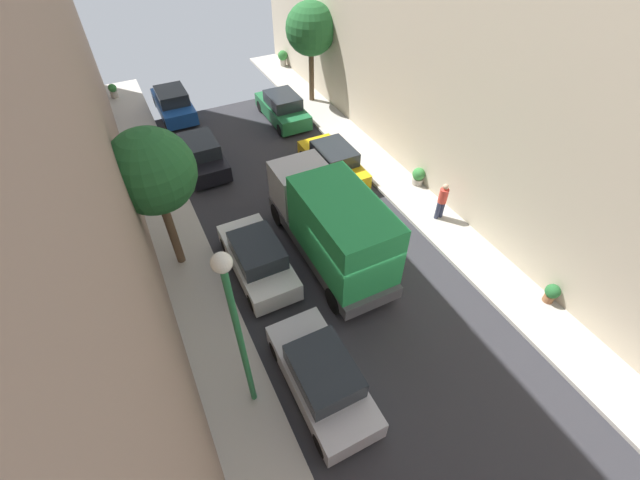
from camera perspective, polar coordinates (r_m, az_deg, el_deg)
The scene contains 19 objects.
ground at distance 15.18m, azimuth 4.52°, elevation -6.79°, with size 32.00×32.00×0.00m, color #2D2D33.
sidewalk_left at distance 14.15m, azimuth -13.78°, elevation -13.52°, with size 2.00×44.00×0.15m, color #B7B2A8.
sidewalk_right at distance 17.52m, azimuth 18.82°, elevation -0.56°, with size 2.00×44.00×0.15m, color #B7B2A8.
building_right at distance 17.01m, azimuth 35.66°, elevation 21.56°, with size 6.00×44.00×14.56m, color beige.
parked_car_left_1 at distance 12.46m, azimuth 0.28°, elevation -18.22°, with size 1.78×4.20×1.57m.
parked_car_left_2 at distance 15.33m, azimuth -8.54°, elevation -2.50°, with size 1.78×4.20×1.57m.
parked_car_left_3 at distance 21.35m, azimuth -16.01°, elevation 11.25°, with size 1.78×4.20×1.57m.
parked_car_left_4 at distance 26.58m, azimuth -19.45°, elevation 17.23°, with size 1.78×4.20×1.57m.
parked_car_right_1 at distance 19.99m, azimuth 1.80°, elevation 10.64°, with size 1.78×4.20×1.57m.
parked_car_right_2 at distance 24.78m, azimuth -5.15°, elevation 17.56°, with size 1.78×4.20×1.57m.
delivery_truck at distance 14.92m, azimuth 1.54°, elevation 2.22°, with size 2.26×6.60×3.38m.
pedestrian at distance 17.82m, azimuth 16.42°, elevation 5.30°, with size 0.40×0.36×1.72m.
street_tree_0 at distance 14.25m, azimuth -22.05°, elevation 8.61°, with size 2.80×2.80×5.47m.
street_tree_1 at distance 25.52m, azimuth -1.27°, elevation 26.91°, with size 2.80×2.80×5.47m.
potted_plant_0 at distance 31.76m, azimuth -5.12°, elevation 23.73°, with size 0.67×0.67×1.02m.
potted_plant_2 at distance 19.82m, azimuth 13.33°, elevation 8.55°, with size 0.58×0.58×0.82m.
potted_plant_3 at distance 29.91m, azimuth -26.50°, elevation 17.88°, with size 0.49×0.49×0.84m.
potted_plant_5 at distance 16.36m, azimuth 29.20°, elevation -6.33°, with size 0.50×0.50×0.76m.
lamp_post at distance 9.65m, azimuth -11.56°, elevation -10.54°, with size 0.44×0.44×5.93m.
Camera 1 is at (-5.35, -7.97, 11.76)m, focal length 23.34 mm.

